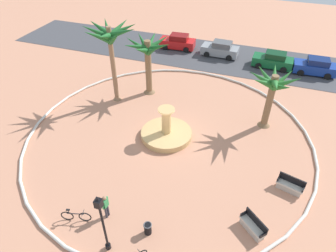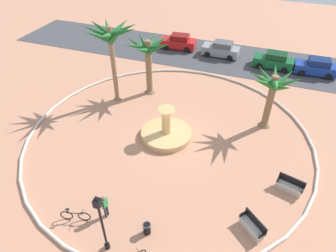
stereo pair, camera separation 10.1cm
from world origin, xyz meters
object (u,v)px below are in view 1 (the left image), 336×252
palm_tree_by_curb (110,39)px  bench_west (290,186)px  bicycle_red_frame (76,216)px  lamppost (102,221)px  palm_tree_near_fountain (272,88)px  parked_car_second (220,49)px  palm_tree_mid_plaza (148,54)px  bench_east (253,227)px  parked_car_leftmost (178,42)px  parked_car_third (273,60)px  fountain (166,133)px  trash_bin (148,228)px  person_cyclist_helmet (106,205)px  parked_car_rightmost (315,67)px

palm_tree_by_curb → bench_west: 16.54m
bicycle_red_frame → lamppost: bearing=-19.7°
palm_tree_near_fountain → palm_tree_by_curb: (-12.54, -0.53, 2.13)m
parked_car_second → bench_west: bearing=-65.4°
palm_tree_near_fountain → parked_car_second: 13.00m
palm_tree_mid_plaza → bench_west: 15.03m
bench_east → parked_car_second: parked_car_second is taller
parked_car_leftmost → lamppost: bearing=-79.9°
bench_east → bench_west: same height
palm_tree_mid_plaza → parked_car_second: (4.46, 9.79, -3.00)m
lamppost → parked_car_third: bearing=75.1°
fountain → parked_car_leftmost: 16.08m
bicycle_red_frame → parked_car_second: bearing=82.6°
bench_east → bicycle_red_frame: (-9.28, -2.65, 0.04)m
palm_tree_by_curb → parked_car_second: palm_tree_by_curb is taller
palm_tree_mid_plaza → parked_car_third: size_ratio=1.28×
fountain → palm_tree_near_fountain: size_ratio=0.82×
palm_tree_by_curb → bicycle_red_frame: bearing=-73.1°
trash_bin → parked_car_leftmost: (-6.03, 23.42, 0.39)m
person_cyclist_helmet → bench_west: bearing=29.5°
parked_car_leftmost → parked_car_third: 10.83m
parked_car_rightmost → palm_tree_by_curb: bearing=-146.4°
trash_bin → person_cyclist_helmet: person_cyclist_helmet is taller
palm_tree_mid_plaza → parked_car_second: palm_tree_mid_plaza is taller
palm_tree_mid_plaza → parked_car_rightmost: bearing=31.9°
palm_tree_by_curb → parked_car_leftmost: (1.61, 12.17, -4.74)m
palm_tree_near_fountain → palm_tree_mid_plaza: 10.44m
fountain → bench_west: bearing=-14.5°
fountain → parked_car_second: size_ratio=0.94×
bicycle_red_frame → palm_tree_near_fountain: bearing=54.2°
person_cyclist_helmet → parked_car_leftmost: (-3.47, 23.21, -0.16)m
bicycle_red_frame → parked_car_rightmost: size_ratio=0.41×
bicycle_red_frame → parked_car_third: size_ratio=0.41×
parked_car_rightmost → person_cyclist_helmet: bearing=-117.3°
parked_car_third → parked_car_rightmost: bearing=-0.5°
palm_tree_near_fountain → lamppost: 14.82m
bicycle_red_frame → parked_car_leftmost: size_ratio=0.41×
palm_tree_near_fountain → parked_car_rightmost: size_ratio=1.14×
bench_east → parked_car_leftmost: (-11.28, 21.40, 0.43)m
palm_tree_by_curb → person_cyclist_helmet: size_ratio=4.04×
palm_tree_mid_plaza → parked_car_second: size_ratio=1.28×
lamppost → parked_car_leftmost: 25.36m
fountain → bench_west: size_ratio=2.26×
parked_car_leftmost → parked_car_third: (10.76, -1.24, 0.00)m
palm_tree_near_fountain → bicycle_red_frame: (-8.93, -12.41, -3.01)m
fountain → bench_west: fountain is taller
bench_west → parked_car_third: bearing=97.9°
trash_bin → person_cyclist_helmet: size_ratio=0.43×
fountain → palm_tree_mid_plaza: (-3.62, 5.39, 3.43)m
person_cyclist_helmet → palm_tree_near_fountain: bearing=57.2°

